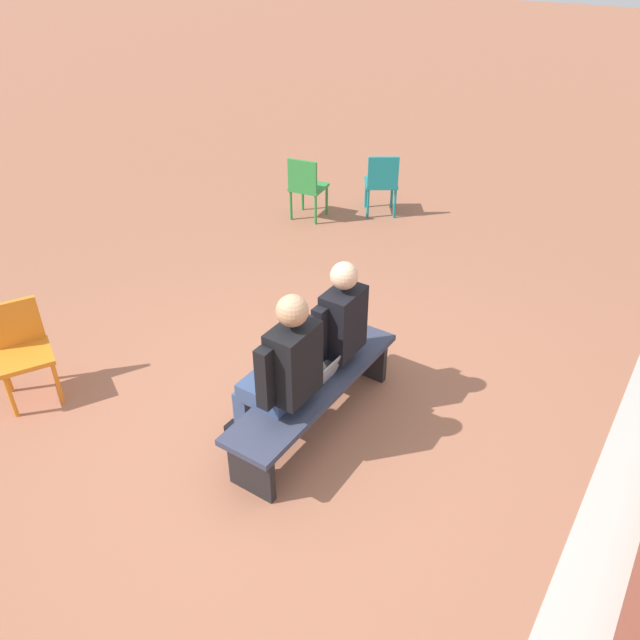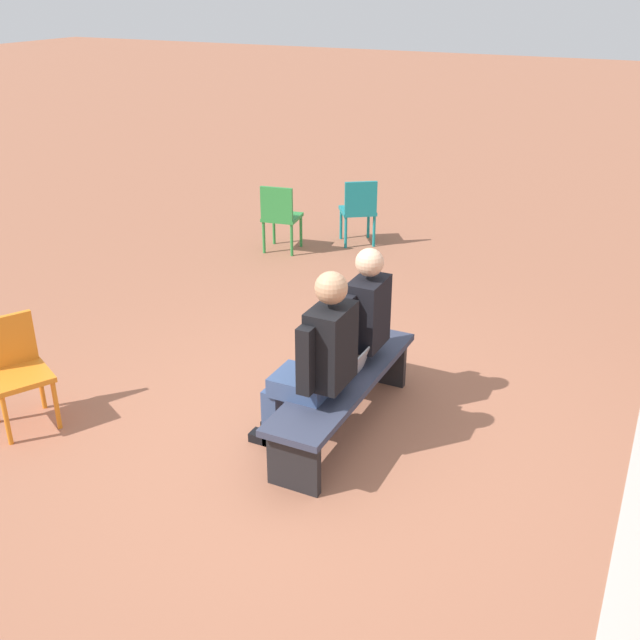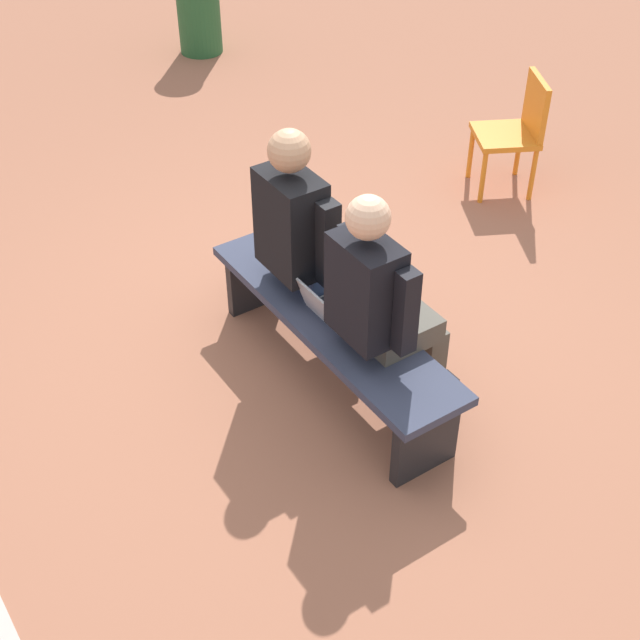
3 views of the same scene
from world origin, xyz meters
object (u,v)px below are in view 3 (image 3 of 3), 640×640
at_px(litter_bin, 198,6).
at_px(laptop, 332,309).
at_px(bench, 332,329).
at_px(person_adult, 309,237).
at_px(plastic_chair_near_bench_left, 517,127).
at_px(person_student, 382,302).

bearing_deg(litter_bin, laptop, 160.53).
height_order(bench, laptop, laptop).
xyz_separation_m(bench, person_adult, (0.32, -0.07, 0.38)).
bearing_deg(plastic_chair_near_bench_left, person_adult, 106.57).
bearing_deg(person_adult, laptop, 166.42).
xyz_separation_m(bench, laptop, (-0.02, 0.01, 0.15)).
xyz_separation_m(person_adult, laptop, (-0.34, 0.08, -0.23)).
height_order(bench, plastic_chair_near_bench_left, plastic_chair_near_bench_left).
height_order(person_student, plastic_chair_near_bench_left, person_student).
bearing_deg(plastic_chair_near_bench_left, bench, 113.38).
height_order(plastic_chair_near_bench_left, litter_bin, litter_bin).
distance_m(bench, litter_bin, 4.74).
height_order(laptop, litter_bin, litter_bin).
distance_m(person_student, litter_bin, 5.03).
bearing_deg(person_adult, bench, 167.82).
bearing_deg(bench, person_student, -168.31).
height_order(bench, person_adult, person_adult).
xyz_separation_m(person_adult, litter_bin, (4.14, -1.50, -0.30)).
relative_size(person_adult, plastic_chair_near_bench_left, 1.65).
distance_m(laptop, plastic_chair_near_bench_left, 2.47).
relative_size(bench, laptop, 5.62).
relative_size(person_student, plastic_chair_near_bench_left, 1.60).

